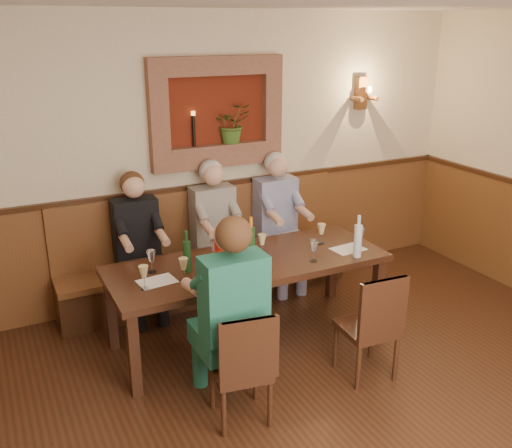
{
  "coord_description": "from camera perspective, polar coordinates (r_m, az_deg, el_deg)",
  "views": [
    {
      "loc": [
        -1.94,
        -2.2,
        2.66
      ],
      "look_at": [
        0.1,
        1.9,
        1.05
      ],
      "focal_mm": 40.0,
      "sensor_mm": 36.0,
      "label": 1
    }
  ],
  "objects": [
    {
      "name": "wine_glass_4",
      "position": [
        4.46,
        -1.85,
        -4.62
      ],
      "size": [
        0.08,
        0.08,
        0.19
      ],
      "primitive_type": null,
      "color": "#D7BF81",
      "rests_on": "dining_table"
    },
    {
      "name": "wine_bottle_green_a",
      "position": [
        4.84,
        -0.5,
        -1.87
      ],
      "size": [
        0.09,
        0.09,
        0.39
      ],
      "rotation": [
        0.0,
        0.0,
        0.38
      ],
      "color": "#19471E",
      "rests_on": "dining_table"
    },
    {
      "name": "wall_sconce",
      "position": [
        6.45,
        10.57,
        12.66
      ],
      "size": [
        0.25,
        0.2,
        0.35
      ],
      "color": "brown",
      "rests_on": "ground"
    },
    {
      "name": "wall_niche",
      "position": [
        5.65,
        -3.49,
        10.64
      ],
      "size": [
        1.36,
        0.3,
        1.06
      ],
      "color": "#5D1B0D",
      "rests_on": "ground"
    },
    {
      "name": "person_bench_mid",
      "position": [
        5.67,
        -3.94,
        -2.07
      ],
      "size": [
        0.42,
        0.52,
        1.43
      ],
      "color": "#635F5B",
      "rests_on": "ground"
    },
    {
      "name": "bench",
      "position": [
        5.84,
        -4.79,
        -4.23
      ],
      "size": [
        3.0,
        0.45,
        1.11
      ],
      "color": "#381E0F",
      "rests_on": "ground"
    },
    {
      "name": "wine_glass_0",
      "position": [
        4.69,
        -10.4,
        -3.72
      ],
      "size": [
        0.08,
        0.08,
        0.19
      ],
      "primitive_type": null,
      "color": "white",
      "rests_on": "dining_table"
    },
    {
      "name": "wine_glass_3",
      "position": [
        4.96,
        0.6,
        -2.08
      ],
      "size": [
        0.08,
        0.08,
        0.19
      ],
      "primitive_type": null,
      "color": "#D7BF81",
      "rests_on": "dining_table"
    },
    {
      "name": "water_bottle",
      "position": [
        4.98,
        10.15,
        -1.59
      ],
      "size": [
        0.08,
        0.08,
        0.38
      ],
      "rotation": [
        0.0,
        0.0,
        -0.08
      ],
      "color": "silver",
      "rests_on": "dining_table"
    },
    {
      "name": "wine_glass_9",
      "position": [
        4.84,
        -4.18,
        -2.71
      ],
      "size": [
        0.08,
        0.08,
        0.19
      ],
      "primitive_type": null,
      "color": "white",
      "rests_on": "dining_table"
    },
    {
      "name": "tasting_sheet_d",
      "position": [
        4.52,
        -2.93,
        -5.6
      ],
      "size": [
        0.32,
        0.24,
        0.0
      ],
      "primitive_type": "cube",
      "rotation": [
        0.0,
        0.0,
        -0.11
      ],
      "color": "white",
      "rests_on": "dining_table"
    },
    {
      "name": "tasting_sheet_a",
      "position": [
        4.56,
        -9.88,
        -5.66
      ],
      "size": [
        0.31,
        0.24,
        0.0
      ],
      "primitive_type": "cube",
      "rotation": [
        0.0,
        0.0,
        0.11
      ],
      "color": "white",
      "rests_on": "dining_table"
    },
    {
      "name": "person_bench_left",
      "position": [
        5.45,
        -11.5,
        -3.49
      ],
      "size": [
        0.41,
        0.5,
        1.4
      ],
      "color": "black",
      "rests_on": "ground"
    },
    {
      "name": "chair_near_left",
      "position": [
        4.15,
        -1.51,
        -16.06
      ],
      "size": [
        0.44,
        0.44,
        0.87
      ],
      "rotation": [
        0.0,
        0.0,
        -0.15
      ],
      "color": "black",
      "rests_on": "ground"
    },
    {
      "name": "person_chair_front",
      "position": [
        4.11,
        -2.72,
        -10.4
      ],
      "size": [
        0.45,
        0.55,
        1.49
      ],
      "color": "#195A58",
      "rests_on": "ground"
    },
    {
      "name": "wine_glass_7",
      "position": [
        4.86,
        5.8,
        -2.67
      ],
      "size": [
        0.08,
        0.08,
        0.19
      ],
      "primitive_type": null,
      "color": "white",
      "rests_on": "dining_table"
    },
    {
      "name": "wine_bottle_green_b",
      "position": [
        4.64,
        -6.91,
        -3.15
      ],
      "size": [
        0.07,
        0.07,
        0.35
      ],
      "rotation": [
        0.0,
        0.0,
        -0.12
      ],
      "color": "#19471E",
      "rests_on": "dining_table"
    },
    {
      "name": "wainscoting",
      "position": [
        3.59,
        12.68,
        -16.44
      ],
      "size": [
        6.02,
        6.02,
        1.15
      ],
      "color": "brown",
      "rests_on": "ground"
    },
    {
      "name": "chair_near_right",
      "position": [
        4.68,
        11.05,
        -11.84
      ],
      "size": [
        0.42,
        0.42,
        0.9
      ],
      "rotation": [
        0.0,
        0.0,
        -0.07
      ],
      "color": "black",
      "rests_on": "ground"
    },
    {
      "name": "wine_glass_6",
      "position": [
        5.25,
        6.54,
        -1.0
      ],
      "size": [
        0.08,
        0.08,
        0.19
      ],
      "primitive_type": null,
      "color": "#D7BF81",
      "rests_on": "dining_table"
    },
    {
      "name": "room_shell",
      "position": [
        3.03,
        14.47,
        4.0
      ],
      "size": [
        6.04,
        6.04,
        2.82
      ],
      "color": "beige",
      "rests_on": "ground"
    },
    {
      "name": "wine_glass_2",
      "position": [
        4.71,
        -1.47,
        -3.27
      ],
      "size": [
        0.08,
        0.08,
        0.19
      ],
      "primitive_type": null,
      "color": "#D7BF81",
      "rests_on": "dining_table"
    },
    {
      "name": "wine_glass_8",
      "position": [
        5.19,
        10.39,
        -1.43
      ],
      "size": [
        0.08,
        0.08,
        0.19
      ],
      "primitive_type": null,
      "color": "white",
      "rests_on": "dining_table"
    },
    {
      "name": "tasting_sheet_b",
      "position": [
        4.73,
        -1.16,
        -4.41
      ],
      "size": [
        0.3,
        0.22,
        0.0
      ],
      "primitive_type": "cube",
      "rotation": [
        0.0,
        0.0,
        -0.04
      ],
      "color": "white",
      "rests_on": "dining_table"
    },
    {
      "name": "tasting_sheet_c",
      "position": [
        5.19,
        9.2,
        -2.48
      ],
      "size": [
        0.31,
        0.23,
        0.0
      ],
      "primitive_type": "cube",
      "rotation": [
        0.0,
        0.0,
        0.09
      ],
      "color": "white",
      "rests_on": "dining_table"
    },
    {
      "name": "wine_glass_5",
      "position": [
        4.42,
        -11.14,
        -5.28
      ],
      "size": [
        0.08,
        0.08,
        0.19
      ],
      "primitive_type": null,
      "color": "#D7BF81",
      "rests_on": "dining_table"
    },
    {
      "name": "dining_table",
      "position": [
        4.91,
        -0.79,
        -4.48
      ],
      "size": [
        2.4,
        0.9,
        0.75
      ],
      "color": "black",
      "rests_on": "ground"
    },
    {
      "name": "person_bench_right",
      "position": [
        5.95,
        2.34,
        -0.94
      ],
      "size": [
        0.43,
        0.52,
        1.44
      ],
      "color": "navy",
      "rests_on": "ground"
    },
    {
      "name": "spittoon_bucket",
      "position": [
        4.64,
        -2.67,
        -3.07
      ],
      "size": [
        0.27,
        0.27,
        0.28
      ],
      "primitive_type": "cylinder",
      "rotation": [
        0.0,
        0.0,
        -0.11
      ],
      "color": "red",
      "rests_on": "dining_table"
    },
    {
      "name": "wine_glass_1",
      "position": [
        4.51,
        -7.24,
        -4.54
      ],
      "size": [
        0.08,
        0.08,
        0.19
      ],
      "primitive_type": null,
      "color": "#D7BF81",
      "rests_on": "dining_table"
    }
  ]
}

